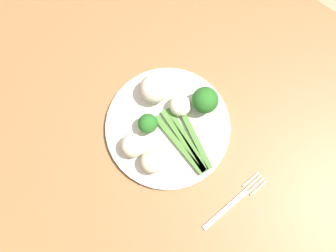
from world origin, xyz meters
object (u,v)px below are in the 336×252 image
cauliflower_left (133,146)px  broccoli_back_right (205,100)px  asparagus_bundle (186,140)px  fork (234,201)px  plate (168,127)px  cauliflower_edge (152,162)px  broccoli_right (148,124)px  cauliflower_near_fork (180,105)px  dining_table (153,127)px  cauliflower_front_left (154,89)px

cauliflower_left → broccoli_back_right: bearing=67.8°
asparagus_bundle → fork: asparagus_bundle is taller
plate → cauliflower_edge: cauliflower_edge is taller
broccoli_right → cauliflower_near_fork: (0.03, 0.07, -0.01)m
cauliflower_left → fork: 0.24m
dining_table → cauliflower_left: cauliflower_left is taller
cauliflower_near_fork → fork: bearing=-24.4°
dining_table → cauliflower_near_fork: size_ratio=28.26×
cauliflower_edge → broccoli_back_right: bearing=85.0°
broccoli_back_right → cauliflower_left: (-0.07, -0.16, -0.01)m
cauliflower_left → cauliflower_front_left: bearing=106.2°
dining_table → asparagus_bundle: size_ratio=8.19×
broccoli_back_right → fork: broccoli_back_right is taller
broccoli_back_right → cauliflower_front_left: broccoli_back_right is taller
dining_table → broccoli_back_right: (0.08, 0.08, 0.15)m
cauliflower_edge → fork: bearing=11.7°
broccoli_back_right → fork: 0.22m
cauliflower_edge → fork: size_ratio=0.29×
broccoli_right → cauliflower_edge: size_ratio=1.06×
broccoli_right → broccoli_back_right: bearing=57.6°
asparagus_bundle → cauliflower_near_fork: cauliflower_near_fork is taller
cauliflower_edge → cauliflower_front_left: bearing=124.6°
dining_table → plate: size_ratio=4.92×
cauliflower_front_left → cauliflower_edge: size_ratio=1.29×
cauliflower_edge → dining_table: bearing=127.8°
asparagus_bundle → fork: 0.16m
cauliflower_near_fork → cauliflower_left: 0.13m
plate → broccoli_right: size_ratio=5.28×
dining_table → cauliflower_left: size_ratio=26.30×
plate → broccoli_right: 0.06m
cauliflower_edge → plate: bearing=103.4°
cauliflower_edge → fork: (0.19, 0.04, -0.04)m
broccoli_right → cauliflower_front_left: bearing=116.7°
asparagus_bundle → cauliflower_front_left: (-0.12, 0.05, 0.03)m
cauliflower_near_fork → asparagus_bundle: bearing=-44.3°
cauliflower_front_left → cauliflower_near_fork: bearing=4.5°
asparagus_bundle → cauliflower_left: bearing=67.0°
plate → broccoli_back_right: (0.03, 0.08, 0.05)m
dining_table → cauliflower_front_left: bearing=117.6°
cauliflower_edge → broccoli_right: bearing=132.0°
plate → fork: bearing=-12.8°
asparagus_bundle → broccoli_back_right: bearing=-58.3°
dining_table → cauliflower_edge: cauliflower_edge is taller
plate → dining_table: bearing=-179.4°
fork → broccoli_back_right: bearing=66.5°
fork → cauliflower_front_left: bearing=85.7°
cauliflower_front_left → cauliflower_near_fork: 0.07m
broccoli_right → cauliflower_front_left: cauliflower_front_left is taller
cauliflower_front_left → cauliflower_near_fork: cauliflower_front_left is taller
broccoli_right → cauliflower_left: size_ratio=1.01×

